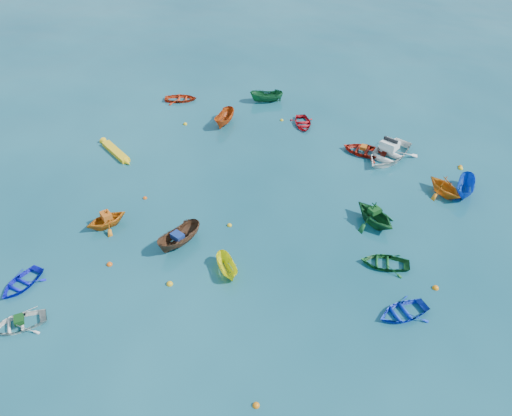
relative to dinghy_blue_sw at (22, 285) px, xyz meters
The scene contains 33 objects.
ground 10.76m from the dinghy_blue_sw, 44.60° to the left, with size 160.00×160.00×0.00m, color #0A3D4E.
dinghy_blue_sw is the anchor object (origin of this frame).
dinghy_white_near 2.97m from the dinghy_blue_sw, 39.94° to the right, with size 2.00×2.79×0.58m, color silver.
sampan_brown_mid 9.18m from the dinghy_blue_sw, 53.90° to the left, with size 1.22×3.25×1.26m, color #53311E.
dinghy_blue_se 21.06m from the dinghy_blue_sw, 26.73° to the left, with size 2.02×2.82×0.59m, color #1036CE.
dinghy_orange_w 6.29m from the dinghy_blue_sw, 87.07° to the left, with size 2.24×2.60×1.37m, color orange.
sampan_yellow_mid 11.59m from the dinghy_blue_sw, 37.54° to the left, with size 0.92×2.43×0.94m, color #FFF416.
dinghy_green_e 20.82m from the dinghy_blue_sw, 36.88° to the left, with size 2.02×2.82×0.58m, color #135520.
dinghy_red_nw 23.86m from the dinghy_blue_sw, 107.21° to the left, with size 2.10×2.94×0.61m, color red.
sampan_orange_n 21.38m from the dinghy_blue_sw, 92.85° to the left, with size 1.17×3.11×1.20m, color #B94511.
dinghy_green_n 21.48m from the dinghy_blue_sw, 46.92° to the left, with size 2.73×3.17×1.67m, color #114C20.
dinghy_red_ne 25.74m from the dinghy_blue_sw, 65.16° to the left, with size 2.43×3.40×0.70m, color #9D1A0D.
sampan_blue_far 29.05m from the dinghy_blue_sw, 49.68° to the left, with size 1.15×3.06×1.18m, color blue.
dinghy_red_far 25.18m from the dinghy_blue_sw, 79.35° to the left, with size 2.01×2.80×0.58m, color red.
dinghy_orange_far 27.62m from the dinghy_blue_sw, 50.49° to the left, with size 2.41×2.80×1.47m, color orange.
sampan_green_far 26.81m from the dinghy_blue_sw, 90.52° to the left, with size 1.14×3.03×1.17m, color #14572A.
kayak_yellow 14.05m from the dinghy_blue_sw, 113.18° to the left, with size 0.63×4.20×0.43m, color yellow, non-canonical shape.
motorboat_white 26.84m from the dinghy_blue_sw, 61.97° to the left, with size 3.47×4.85×1.61m, color white.
tarp_green_a 2.99m from the dinghy_blue_sw, 38.01° to the right, with size 0.60×0.45×0.29m, color #104215.
tarp_blue_a 9.08m from the dinghy_blue_sw, 53.45° to the left, with size 0.73×0.55×0.35m, color navy.
tarp_orange_a 6.39m from the dinghy_blue_sw, 86.92° to the left, with size 0.74×0.56×0.36m, color #CD5815.
tarp_green_b 21.48m from the dinghy_blue_sw, 47.18° to the left, with size 0.71×0.54×0.34m, color #114616.
tarp_orange_b 25.69m from the dinghy_blue_sw, 65.35° to the left, with size 0.58×0.44×0.28m, color #C85914.
buoy_or_a 4.84m from the dinghy_blue_sw, 51.98° to the left, with size 0.35×0.35×0.35m, color #F6580D.
buoy_ye_a 8.32m from the dinghy_blue_sw, 32.87° to the left, with size 0.38×0.38×0.38m, color gold.
buoy_or_b 15.07m from the dinghy_blue_sw, ahead, with size 0.33×0.33×0.33m, color orange.
buoy_ye_b 19.85m from the dinghy_blue_sw, 101.30° to the left, with size 0.35×0.35×0.35m, color gold.
buoy_or_c 9.78m from the dinghy_blue_sw, 88.02° to the left, with size 0.29×0.29×0.29m, color #E24F0C.
buoy_ye_c 12.59m from the dinghy_blue_sw, 56.67° to the left, with size 0.32×0.32×0.32m, color gold.
buoy_or_d 23.24m from the dinghy_blue_sw, 31.81° to the left, with size 0.36×0.36×0.36m, color orange.
buoy_ye_d 24.64m from the dinghy_blue_sw, 83.64° to the left, with size 0.29×0.29×0.29m, color yellow.
buoy_or_e 30.94m from the dinghy_blue_sw, 55.10° to the left, with size 0.34×0.34×0.34m, color orange.
buoy_ye_e 30.81m from the dinghy_blue_sw, 54.74° to the left, with size 0.34×0.34×0.34m, color yellow.
Camera 1 is at (13.81, -16.78, 20.84)m, focal length 35.00 mm.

